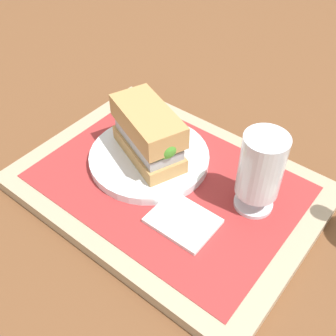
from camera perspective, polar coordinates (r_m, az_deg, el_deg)
The scene contains 7 objects.
ground_plane at distance 0.64m, azimuth -0.00°, elevation -3.21°, with size 3.00×3.00×0.00m, color brown.
tray at distance 0.63m, azimuth -0.00°, elevation -2.60°, with size 0.44×0.32×0.02m, color tan.
placemat at distance 0.62m, azimuth -0.00°, elevation -1.93°, with size 0.38×0.27×0.00m, color #9E2D2D.
plate at distance 0.65m, azimuth -2.62°, elevation 1.49°, with size 0.19×0.19×0.01m, color white.
sandwich at distance 0.62m, azimuth -2.62°, elevation 4.72°, with size 0.14×0.11×0.08m.
beer_glass at distance 0.56m, azimuth 12.70°, elevation -0.29°, with size 0.06×0.06×0.12m.
napkin_folded at distance 0.57m, azimuth 2.08°, elevation -7.33°, with size 0.09×0.07×0.01m, color white.
Camera 1 is at (0.27, -0.34, 0.47)m, focal length 43.92 mm.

